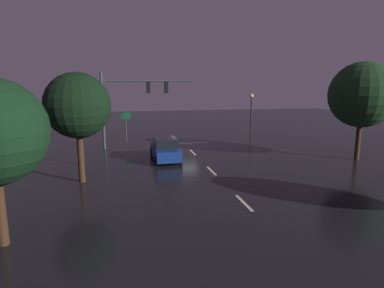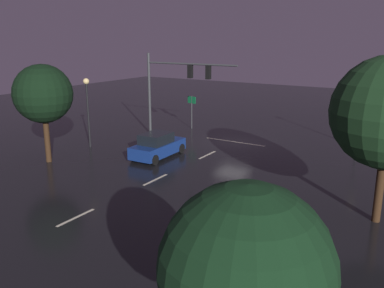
% 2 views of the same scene
% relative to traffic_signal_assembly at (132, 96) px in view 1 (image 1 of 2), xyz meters
% --- Properties ---
extents(ground_plane, '(80.00, 80.00, 0.00)m').
position_rel_traffic_signal_assembly_xyz_m(ground_plane, '(-4.77, -0.86, -4.62)').
color(ground_plane, black).
extents(traffic_signal_assembly, '(8.09, 0.47, 6.68)m').
position_rel_traffic_signal_assembly_xyz_m(traffic_signal_assembly, '(0.00, 0.00, 0.00)').
color(traffic_signal_assembly, '#383A3D').
rests_on(traffic_signal_assembly, ground_plane).
extents(lane_dash_far, '(0.16, 2.20, 0.01)m').
position_rel_traffic_signal_assembly_xyz_m(lane_dash_far, '(-4.77, 3.14, -4.62)').
color(lane_dash_far, beige).
rests_on(lane_dash_far, ground_plane).
extents(lane_dash_mid, '(0.16, 2.20, 0.01)m').
position_rel_traffic_signal_assembly_xyz_m(lane_dash_mid, '(-4.77, 9.14, -4.62)').
color(lane_dash_mid, beige).
rests_on(lane_dash_mid, ground_plane).
extents(lane_dash_near, '(0.16, 2.20, 0.01)m').
position_rel_traffic_signal_assembly_xyz_m(lane_dash_near, '(-4.77, 15.14, -4.62)').
color(lane_dash_near, beige).
rests_on(lane_dash_near, ground_plane).
extents(stop_bar, '(5.00, 0.16, 0.01)m').
position_rel_traffic_signal_assembly_xyz_m(stop_bar, '(-4.77, -1.19, -4.62)').
color(stop_bar, beige).
rests_on(stop_bar, ground_plane).
extents(car_approaching, '(2.00, 4.41, 1.70)m').
position_rel_traffic_signal_assembly_xyz_m(car_approaching, '(-2.18, 5.40, -3.82)').
color(car_approaching, navy).
rests_on(car_approaching, ground_plane).
extents(street_lamp_left_kerb, '(0.44, 0.44, 4.61)m').
position_rel_traffic_signal_assembly_xyz_m(street_lamp_left_kerb, '(-13.09, -4.73, -1.35)').
color(street_lamp_left_kerb, black).
rests_on(street_lamp_left_kerb, ground_plane).
extents(street_lamp_right_kerb, '(0.44, 0.44, 5.08)m').
position_rel_traffic_signal_assembly_xyz_m(street_lamp_right_kerb, '(3.71, 5.87, -1.07)').
color(street_lamp_right_kerb, black).
rests_on(street_lamp_right_kerb, ground_plane).
extents(route_sign, '(0.90, 0.23, 2.92)m').
position_rel_traffic_signal_assembly_xyz_m(route_sign, '(0.64, -3.50, -2.52)').
color(route_sign, '#383A3D').
rests_on(route_sign, ground_plane).
extents(tree_left_far, '(4.79, 4.79, 7.29)m').
position_rel_traffic_signal_assembly_xyz_m(tree_left_far, '(-16.37, 8.33, 0.26)').
color(tree_left_far, '#382314').
rests_on(tree_left_far, ground_plane).
extents(tree_right_far, '(3.72, 3.72, 6.33)m').
position_rel_traffic_signal_assembly_xyz_m(tree_right_far, '(3.30, 9.97, -0.17)').
color(tree_right_far, '#382314').
rests_on(tree_right_far, ground_plane).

